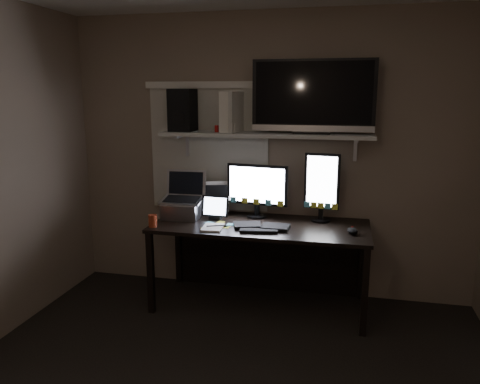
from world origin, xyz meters
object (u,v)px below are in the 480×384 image
(desk, at_px, (263,240))
(speaker, at_px, (183,110))
(monitor_portrait, at_px, (322,187))
(mouse, at_px, (352,231))
(cup, at_px, (153,221))
(tv, at_px, (313,97))
(laptop, at_px, (182,196))
(game_console, at_px, (232,112))
(monitor_landscape, at_px, (257,191))
(tablet, at_px, (215,207))
(keyboard, at_px, (261,226))

(desk, distance_m, speaker, 1.34)
(monitor_portrait, distance_m, speaker, 1.38)
(mouse, relative_size, cup, 1.19)
(desk, bearing_deg, monitor_portrait, 10.75)
(cup, bearing_deg, tv, 21.08)
(mouse, xyz_separation_m, laptop, (-1.46, 0.14, 0.18))
(mouse, distance_m, game_console, 1.42)
(desk, relative_size, tv, 1.80)
(tv, bearing_deg, game_console, 179.24)
(desk, distance_m, monitor_portrait, 0.69)
(mouse, bearing_deg, game_console, 147.80)
(monitor_landscape, height_order, tablet, monitor_landscape)
(desk, height_order, laptop, laptop)
(tv, height_order, game_console, tv)
(monitor_portrait, distance_m, tablet, 0.93)
(tablet, height_order, tv, tv)
(tablet, height_order, cup, tablet)
(desk, xyz_separation_m, game_console, (-0.30, 0.10, 1.10))
(tablet, distance_m, laptop, 0.31)
(monitor_portrait, height_order, cup, monitor_portrait)
(desk, xyz_separation_m, mouse, (0.75, -0.22, 0.20))
(tablet, distance_m, tv, 1.25)
(tablet, xyz_separation_m, speaker, (-0.33, 0.14, 0.83))
(mouse, height_order, game_console, game_console)
(tablet, relative_size, game_console, 0.71)
(keyboard, bearing_deg, monitor_landscape, 98.84)
(monitor_landscape, height_order, tv, tv)
(tv, bearing_deg, laptop, -171.39)
(keyboard, bearing_deg, speaker, 149.43)
(monitor_portrait, distance_m, mouse, 0.49)
(game_console, bearing_deg, tv, 13.99)
(laptop, relative_size, game_console, 1.18)
(keyboard, relative_size, tablet, 1.92)
(desk, height_order, tablet, tablet)
(keyboard, bearing_deg, tablet, 150.01)
(mouse, relative_size, speaker, 0.33)
(monitor_landscape, xyz_separation_m, speaker, (-0.67, -0.01, 0.69))
(mouse, bearing_deg, tv, 124.48)
(tv, distance_m, game_console, 0.70)
(tv, bearing_deg, monitor_portrait, 3.61)
(monitor_landscape, xyz_separation_m, tablet, (-0.34, -0.15, -0.14))
(laptop, bearing_deg, desk, 3.71)
(monitor_portrait, distance_m, cup, 1.44)
(monitor_portrait, height_order, speaker, speaker)
(desk, height_order, speaker, speaker)
(desk, bearing_deg, tv, 12.56)
(desk, relative_size, cup, 17.51)
(monitor_landscape, relative_size, speaker, 1.50)
(laptop, relative_size, cup, 3.92)
(laptop, distance_m, tv, 1.40)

